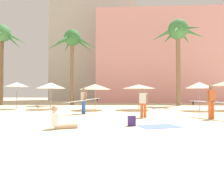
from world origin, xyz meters
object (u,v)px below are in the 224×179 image
Objects in this scene: cafe_umbrella_5 at (95,87)px; person_near_right at (60,121)px; palm_tree_left at (178,35)px; cafe_umbrella_2 at (139,87)px; person_mid_right at (210,101)px; palm_tree_center at (72,43)px; person_far_right at (83,100)px; cafe_umbrella_1 at (17,85)px; palm_tree_far_left at (2,39)px; backpack at (132,121)px; cafe_umbrella_0 at (51,86)px; cafe_umbrella_3 at (199,85)px; person_far_left at (143,102)px; beach_towel at (159,126)px.

cafe_umbrella_5 is 9.21m from person_near_right.
palm_tree_left reaches higher than cafe_umbrella_2.
person_mid_right is 2.53× the size of person_near_right.
palm_tree_left is 12.46m from palm_tree_center.
cafe_umbrella_1 is at bearing -70.50° from person_far_right.
palm_tree_far_left reaches higher than backpack.
palm_tree_center is 3.27× the size of cafe_umbrella_2.
cafe_umbrella_2 is at bearing -128.52° from palm_tree_left.
cafe_umbrella_0 is (7.81, -5.42, -5.66)m from palm_tree_far_left.
cafe_umbrella_5 is at bearing -153.77° from person_mid_right.
cafe_umbrella_3 is at bearing -17.40° from palm_tree_far_left.
cafe_umbrella_3 reaches higher than person_mid_right.
palm_tree_far_left reaches higher than cafe_umbrella_5.
palm_tree_center is 3.88× the size of cafe_umbrella_1.
cafe_umbrella_0 reaches higher than person_far_left.
palm_tree_far_left is 8.07m from palm_tree_center.
cafe_umbrella_2 is 5.75m from person_far_left.
palm_tree_far_left is at bearing 105.62° from person_near_right.
cafe_umbrella_2 is at bearing 91.16° from beach_towel.
palm_tree_left is 9.99m from cafe_umbrella_2.
cafe_umbrella_1 is 10.72m from cafe_umbrella_2.
person_far_left is at bearing 96.24° from beach_towel.
palm_tree_center is 18.17m from person_mid_right.
cafe_umbrella_0 reaches higher than backpack.
backpack is at bearing -71.93° from cafe_umbrella_5.
cafe_umbrella_2 reaches higher than backpack.
palm_tree_far_left is at bearing 152.63° from cafe_umbrella_5.
person_far_left is at bearing -56.40° from cafe_umbrella_5.
palm_tree_left is 1.07× the size of palm_tree_center.
beach_towel is at bearing -42.77° from palm_tree_far_left.
person_near_right is (-8.44, -8.87, -1.71)m from cafe_umbrella_3.
beach_towel is (15.61, -14.44, -7.70)m from palm_tree_far_left.
cafe_umbrella_1 is 5.59× the size of backpack.
cafe_umbrella_2 is 1.14× the size of person_far_right.
cafe_umbrella_1 reaches higher than person_far_right.
person_mid_right is (3.36, -6.02, -0.98)m from cafe_umbrella_2.
person_mid_right is at bearing 124.54° from person_far_right.
person_mid_right is at bearing -31.89° from palm_tree_far_left.
palm_tree_far_left reaches higher than person_near_right.
cafe_umbrella_0 is 9.59m from person_far_left.
person_near_right is (3.76, -16.56, -7.13)m from palm_tree_center.
palm_tree_center is 4.02× the size of cafe_umbrella_3.
cafe_umbrella_3 is (-0.22, -6.84, -6.00)m from palm_tree_left.
cafe_umbrella_0 is at bearing -34.73° from palm_tree_far_left.
palm_tree_far_left is at bearing 137.23° from beach_towel.
cafe_umbrella_2 is at bearing 6.86° from cafe_umbrella_5.
person_near_right is (-0.10, -9.07, -1.61)m from cafe_umbrella_5.
palm_tree_center is at bearing 176.08° from palm_tree_left.
person_mid_right reaches higher than person_far_left.
backpack is 0.17× the size of person_far_right.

